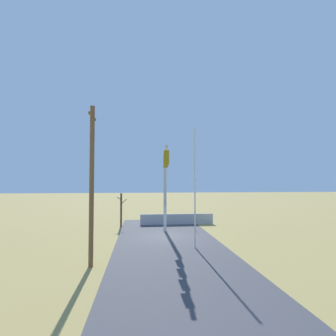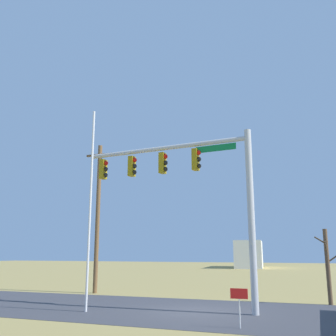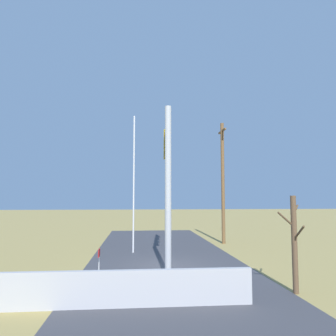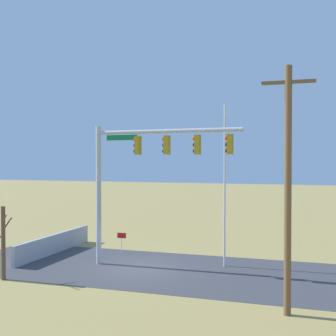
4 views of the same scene
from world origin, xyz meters
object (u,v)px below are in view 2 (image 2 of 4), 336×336
at_px(flagpole, 90,206).
at_px(distant_building, 249,254).
at_px(signal_mast, 193,181).
at_px(open_sign, 239,299).
at_px(utility_pole, 98,214).
at_px(bare_tree, 328,265).

xyz_separation_m(flagpole, distant_building, (-1.35, 49.81, -2.21)).
height_order(signal_mast, distant_building, signal_mast).
xyz_separation_m(signal_mast, open_sign, (2.45, -3.10, -4.49)).
relative_size(utility_pole, open_sign, 7.39).
height_order(bare_tree, open_sign, bare_tree).
relative_size(signal_mast, distant_building, 0.69).
height_order(flagpole, open_sign, flagpole).
relative_size(flagpole, distant_building, 0.74).
bearing_deg(bare_tree, open_sign, -111.64).
height_order(signal_mast, open_sign, signal_mast).
relative_size(signal_mast, flagpole, 0.93).
relative_size(signal_mast, open_sign, 6.54).
bearing_deg(open_sign, distant_building, 98.72).
relative_size(flagpole, utility_pole, 0.95).
relative_size(signal_mast, utility_pole, 0.89).
bearing_deg(distant_building, bare_tree, -172.87).
bearing_deg(bare_tree, signal_mast, -142.40).
xyz_separation_m(open_sign, distant_building, (-7.85, 51.17, 1.16)).
bearing_deg(distant_building, open_sign, -177.81).
distance_m(signal_mast, flagpole, 4.54).
bearing_deg(utility_pole, open_sign, -38.44).
height_order(utility_pole, open_sign, utility_pole).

